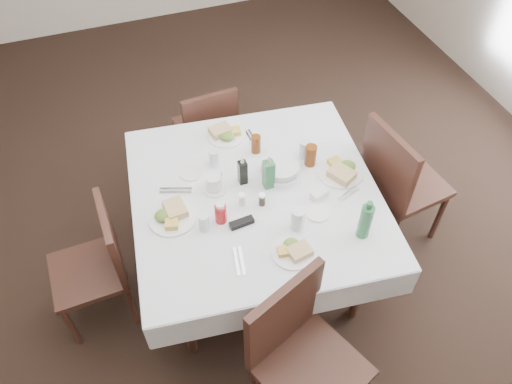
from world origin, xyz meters
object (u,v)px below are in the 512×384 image
(chair_east, at_px, (396,179))
(coffee_mug, at_px, (214,183))
(chair_west, at_px, (99,260))
(dining_table, at_px, (256,201))
(ketchup_bottle, at_px, (221,213))
(bread_basket, at_px, (281,170))
(chair_north, at_px, (208,128))
(water_e, at_px, (305,149))
(water_w, at_px, (204,222))
(water_n, at_px, (214,158))
(oil_cruet_green, at_px, (269,173))
(green_bottle, at_px, (365,221))
(oil_cruet_dark, at_px, (243,171))
(chair_south, at_px, (299,348))
(water_s, at_px, (298,219))

(chair_east, distance_m, coffee_mug, 1.23)
(chair_west, bearing_deg, dining_table, -0.89)
(chair_east, height_order, ketchup_bottle, chair_east)
(dining_table, height_order, bread_basket, bread_basket)
(coffee_mug, bearing_deg, chair_north, 77.81)
(water_e, xyz_separation_m, water_w, (-0.76, -0.35, -0.01))
(water_w, bearing_deg, water_n, 67.30)
(bread_basket, bearing_deg, chair_north, 105.34)
(oil_cruet_green, height_order, coffee_mug, oil_cruet_green)
(water_w, distance_m, green_bottle, 0.89)
(oil_cruet_dark, bearing_deg, chair_north, 89.72)
(chair_east, bearing_deg, chair_north, 135.05)
(chair_north, height_order, green_bottle, green_bottle)
(chair_south, relative_size, bread_basket, 4.12)
(bread_basket, height_order, coffee_mug, coffee_mug)
(water_s, height_order, coffee_mug, water_s)
(chair_east, relative_size, coffee_mug, 6.88)
(water_w, xyz_separation_m, bread_basket, (0.56, 0.25, -0.02))
(bread_basket, bearing_deg, water_e, 25.83)
(water_n, distance_m, bread_basket, 0.43)
(water_n, relative_size, green_bottle, 0.43)
(water_n, xyz_separation_m, water_e, (0.56, -0.12, 0.00))
(chair_east, height_order, oil_cruet_green, chair_east)
(water_e, bearing_deg, chair_north, 119.65)
(chair_west, relative_size, water_s, 6.18)
(water_e, xyz_separation_m, oil_cruet_dark, (-0.44, -0.08, 0.03))
(chair_north, distance_m, chair_south, 1.89)
(dining_table, height_order, coffee_mug, coffee_mug)
(water_w, bearing_deg, green_bottle, -22.41)
(dining_table, xyz_separation_m, water_e, (0.40, 0.19, 0.13))
(chair_north, xyz_separation_m, water_w, (-0.32, -1.12, 0.32))
(chair_north, xyz_separation_m, chair_west, (-0.95, -0.95, 0.02))
(water_w, bearing_deg, oil_cruet_green, 22.23)
(chair_north, height_order, water_e, water_e)
(water_n, xyz_separation_m, water_w, (-0.20, -0.47, -0.00))
(water_n, bearing_deg, chair_east, -17.80)
(green_bottle, bearing_deg, oil_cruet_dark, 129.55)
(chair_south, distance_m, oil_cruet_green, 1.01)
(water_s, xyz_separation_m, coffee_mug, (-0.36, 0.44, -0.02))
(water_n, bearing_deg, chair_west, -159.95)
(dining_table, xyz_separation_m, bread_basket, (0.20, 0.10, 0.11))
(chair_west, distance_m, coffee_mug, 0.83)
(water_w, distance_m, oil_cruet_green, 0.49)
(water_n, xyz_separation_m, water_s, (0.30, -0.64, 0.01))
(water_e, bearing_deg, water_w, -155.46)
(water_w, bearing_deg, chair_west, 164.82)
(water_e, distance_m, water_w, 0.84)
(oil_cruet_dark, bearing_deg, oil_cruet_green, -31.21)
(water_w, bearing_deg, oil_cruet_dark, 40.11)
(water_n, relative_size, water_e, 0.94)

